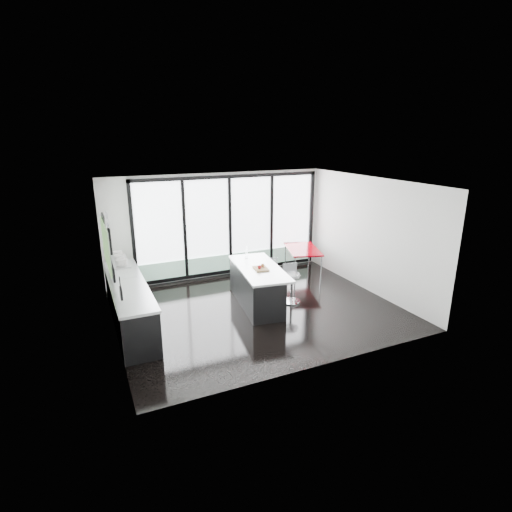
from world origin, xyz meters
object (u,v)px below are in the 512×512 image
bar_stool_far (272,280)px  red_table (302,261)px  island (256,285)px  bar_stool_near (292,288)px

bar_stool_far → red_table: (1.38, 0.90, 0.04)m
bar_stool_far → red_table: red_table is taller
bar_stool_far → red_table: size_ratio=0.48×
island → bar_stool_far: island is taller
island → red_table: island is taller
bar_stool_near → bar_stool_far: size_ratio=1.04×
bar_stool_far → red_table: 1.64m
red_table → island: bearing=-146.9°
bar_stool_near → bar_stool_far: (-0.16, 0.66, -0.01)m
bar_stool_near → red_table: 1.98m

